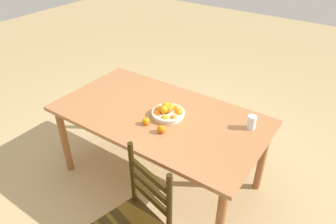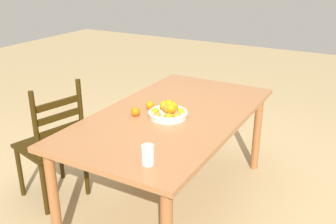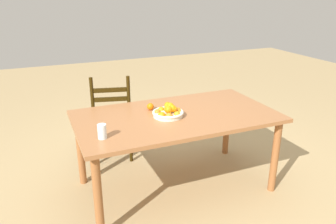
{
  "view_description": "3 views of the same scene",
  "coord_description": "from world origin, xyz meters",
  "px_view_note": "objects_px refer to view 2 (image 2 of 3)",
  "views": [
    {
      "loc": [
        -1.29,
        1.73,
        2.17
      ],
      "look_at": [
        -0.08,
        -0.01,
        0.78
      ],
      "focal_mm": 32.95,
      "sensor_mm": 36.0,
      "label": 1
    },
    {
      "loc": [
        -2.23,
        -1.21,
        1.76
      ],
      "look_at": [
        -0.08,
        -0.01,
        0.78
      ],
      "focal_mm": 40.71,
      "sensor_mm": 36.0,
      "label": 2
    },
    {
      "loc": [
        -1.13,
        -2.51,
        1.81
      ],
      "look_at": [
        -0.08,
        -0.01,
        0.78
      ],
      "focal_mm": 35.48,
      "sensor_mm": 36.0,
      "label": 3
    }
  ],
  "objects_px": {
    "dining_table": "(172,123)",
    "orange_loose_0": "(150,105)",
    "orange_loose_1": "(135,111)",
    "drinking_glass": "(148,155)",
    "fruit_bowl": "(168,112)",
    "chair_near_window": "(53,145)"
  },
  "relations": [
    {
      "from": "dining_table",
      "to": "orange_loose_0",
      "type": "height_order",
      "value": "orange_loose_0"
    },
    {
      "from": "chair_near_window",
      "to": "orange_loose_1",
      "type": "distance_m",
      "value": 0.73
    },
    {
      "from": "chair_near_window",
      "to": "orange_loose_1",
      "type": "bearing_deg",
      "value": 124.02
    },
    {
      "from": "orange_loose_1",
      "to": "drinking_glass",
      "type": "height_order",
      "value": "drinking_glass"
    },
    {
      "from": "fruit_bowl",
      "to": "drinking_glass",
      "type": "distance_m",
      "value": 0.67
    },
    {
      "from": "dining_table",
      "to": "chair_near_window",
      "type": "relative_size",
      "value": 1.84
    },
    {
      "from": "chair_near_window",
      "to": "orange_loose_1",
      "type": "xyz_separation_m",
      "value": [
        0.23,
        -0.61,
        0.32
      ]
    },
    {
      "from": "chair_near_window",
      "to": "orange_loose_0",
      "type": "relative_size",
      "value": 16.01
    },
    {
      "from": "dining_table",
      "to": "fruit_bowl",
      "type": "relative_size",
      "value": 6.42
    },
    {
      "from": "fruit_bowl",
      "to": "orange_loose_1",
      "type": "bearing_deg",
      "value": 112.54
    },
    {
      "from": "dining_table",
      "to": "orange_loose_0",
      "type": "distance_m",
      "value": 0.22
    },
    {
      "from": "orange_loose_1",
      "to": "fruit_bowl",
      "type": "bearing_deg",
      "value": -67.46
    },
    {
      "from": "dining_table",
      "to": "orange_loose_1",
      "type": "xyz_separation_m",
      "value": [
        -0.17,
        0.2,
        0.11
      ]
    },
    {
      "from": "fruit_bowl",
      "to": "orange_loose_1",
      "type": "distance_m",
      "value": 0.23
    },
    {
      "from": "drinking_glass",
      "to": "chair_near_window",
      "type": "bearing_deg",
      "value": 73.28
    },
    {
      "from": "chair_near_window",
      "to": "orange_loose_1",
      "type": "height_order",
      "value": "chair_near_window"
    },
    {
      "from": "chair_near_window",
      "to": "drinking_glass",
      "type": "xyz_separation_m",
      "value": [
        -0.32,
        -1.06,
        0.34
      ]
    },
    {
      "from": "dining_table",
      "to": "orange_loose_0",
      "type": "bearing_deg",
      "value": 91.87
    },
    {
      "from": "dining_table",
      "to": "drinking_glass",
      "type": "distance_m",
      "value": 0.76
    },
    {
      "from": "dining_table",
      "to": "drinking_glass",
      "type": "bearing_deg",
      "value": -161.44
    },
    {
      "from": "orange_loose_0",
      "to": "drinking_glass",
      "type": "xyz_separation_m",
      "value": [
        -0.71,
        -0.42,
        0.03
      ]
    },
    {
      "from": "dining_table",
      "to": "fruit_bowl",
      "type": "height_order",
      "value": "fruit_bowl"
    }
  ]
}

